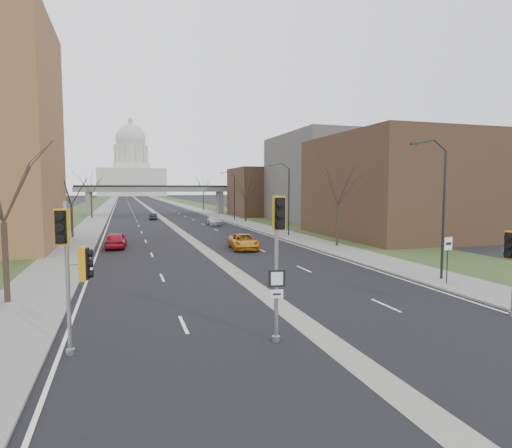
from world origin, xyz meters
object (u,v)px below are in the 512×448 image
car_right_mid (214,221)px  signal_pole_median (278,241)px  speed_limit_sign (448,252)px  signal_pole_left (72,256)px  car_left_near (116,240)px  car_right_near (243,242)px  car_left_far (153,216)px

car_right_mid → signal_pole_median: bearing=-96.2°
speed_limit_sign → signal_pole_median: bearing=-161.8°
signal_pole_left → signal_pole_median: size_ratio=0.97×
car_left_near → car_right_near: (11.62, -4.40, -0.06)m
speed_limit_sign → car_left_near: 29.72m
signal_pole_median → car_right_near: 25.23m
speed_limit_sign → car_right_mid: (-4.70, 45.33, -1.34)m
signal_pole_left → car_right_mid: size_ratio=1.11×
car_left_near → car_right_mid: bearing=-118.6°
speed_limit_sign → car_left_near: size_ratio=0.60×
car_left_near → car_right_near: size_ratio=0.88×
car_right_near → car_right_mid: bearing=90.2°
car_right_near → car_right_mid: 27.18m
car_left_near → car_right_mid: (14.46, 22.63, -0.09)m
signal_pole_left → car_left_near: size_ratio=1.16×
speed_limit_sign → car_left_near: (-19.15, 22.69, -1.25)m
signal_pole_median → speed_limit_sign: size_ratio=2.00×
signal_pole_median → car_right_mid: bearing=90.7°
car_left_far → car_right_near: car_right_near is taller
signal_pole_median → car_left_near: size_ratio=1.20×
signal_pole_median → car_left_near: signal_pole_median is taller
speed_limit_sign → car_right_near: (-7.53, 18.29, -1.30)m
car_left_near → car_right_near: car_left_near is taller
signal_pole_left → car_left_far: (7.05, 65.01, -2.92)m
signal_pole_left → car_left_far: size_ratio=1.46×
signal_pole_left → car_left_near: signal_pole_left is taller
speed_limit_sign → car_right_mid: bearing=89.1°
car_left_near → signal_pole_left: bearing=91.8°
signal_pole_left → car_left_far: 65.45m
car_left_near → car_left_far: (6.02, 37.23, -0.18)m
car_right_mid → speed_limit_sign: bearing=-81.0°
signal_pole_median → car_right_mid: (8.39, 51.44, -3.18)m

